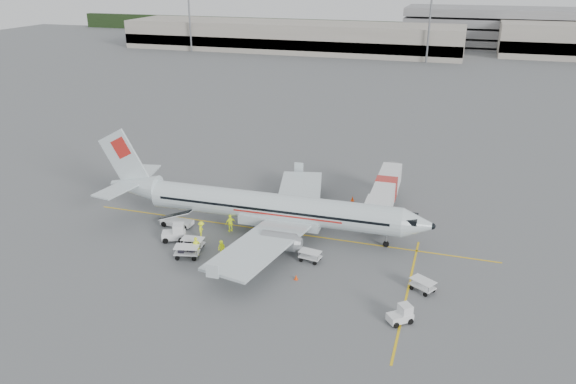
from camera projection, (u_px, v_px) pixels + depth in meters
name	position (u px, v px, depth m)	size (l,w,h in m)	color
ground	(282.00, 232.00, 59.39)	(360.00, 360.00, 0.00)	#56595B
stripe_lead	(282.00, 232.00, 59.39)	(44.00, 0.20, 0.01)	yellow
stripe_cross	(407.00, 293.00, 48.38)	(0.20, 20.00, 0.01)	yellow
terminal_west	(290.00, 36.00, 183.74)	(110.00, 22.00, 9.00)	gray
parking_garage	(498.00, 26.00, 191.02)	(62.00, 24.00, 14.00)	slate
treeline	(426.00, 31.00, 212.79)	(300.00, 3.00, 6.00)	black
mast_west	(190.00, 16.00, 179.14)	(3.20, 1.20, 22.00)	slate
mast_center	(430.00, 23.00, 158.05)	(3.20, 1.20, 22.00)	slate
aircraft	(273.00, 189.00, 57.59)	(35.18, 27.57, 9.70)	silver
jet_bridge	(385.00, 196.00, 63.36)	(2.93, 15.60, 4.10)	silver
belt_loader	(177.00, 215.00, 60.34)	(4.56, 1.71, 2.47)	silver
tug_fore	(400.00, 314.00, 44.11)	(1.94, 1.11, 1.50)	silver
tug_mid	(240.00, 266.00, 50.98)	(2.17, 1.24, 1.68)	silver
tug_aft	(174.00, 232.00, 57.28)	(2.33, 1.33, 1.80)	silver
cart_loaded_a	(193.00, 243.00, 55.71)	(2.17, 1.28, 1.13)	silver
cart_loaded_b	(187.00, 252.00, 53.98)	(2.33, 1.38, 1.22)	silver
cart_empty_a	(310.00, 256.00, 53.35)	(2.03, 1.20, 1.06)	silver
cart_empty_b	(423.00, 285.00, 48.44)	(2.11, 1.25, 1.10)	silver
cone_nose	(432.00, 285.00, 48.92)	(0.41, 0.41, 0.67)	#EE4009
cone_port	(352.00, 198.00, 67.07)	(0.40, 0.40, 0.65)	#EE4009
cone_stbd	(296.00, 277.00, 50.31)	(0.32, 0.32, 0.53)	#EE4009
crew_a	(196.00, 246.00, 54.32)	(0.69, 0.45, 1.89)	#D8EA17
crew_b	(222.00, 249.00, 54.07)	(0.83, 0.64, 1.70)	#D8EA17
crew_c	(201.00, 230.00, 57.79)	(1.19, 0.68, 1.84)	#D8EA17
crew_d	(230.00, 223.00, 59.19)	(1.12, 0.47, 1.91)	#D8EA17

